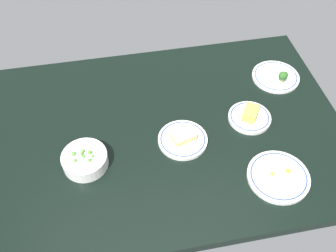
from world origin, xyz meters
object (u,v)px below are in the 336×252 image
Objects in this scene: bowl_peas at (85,160)px; plate_broccoli at (277,76)px; plate_cheese at (250,117)px; plate_eggs at (279,176)px; plate_sandwich at (183,139)px.

bowl_peas is 90.73cm from plate_broccoli.
bowl_peas is 66.62cm from plate_cheese.
bowl_peas is at bearing -171.48° from plate_cheese.
plate_cheese is at bearing -133.19° from plate_broccoli.
plate_eggs is at bearing -110.43° from plate_broccoli.
plate_sandwich is (37.07, 3.94, -1.64)cm from bowl_peas.
bowl_peas and plate_broccoli have the same top height.
plate_cheese is (-19.51, -20.78, 0.31)cm from plate_broccoli.
plate_eggs is at bearing -37.42° from plate_sandwich.
plate_sandwich is (-28.80, -5.92, -0.23)cm from plate_cheese.
bowl_peas reaches higher than plate_sandwich.
plate_sandwich is at bearing 6.07° from bowl_peas.
plate_sandwich is (-29.85, 22.84, 0.19)cm from plate_eggs.
plate_cheese is 29.40cm from plate_sandwich.
plate_eggs is (66.92, -18.90, -1.84)cm from bowl_peas.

